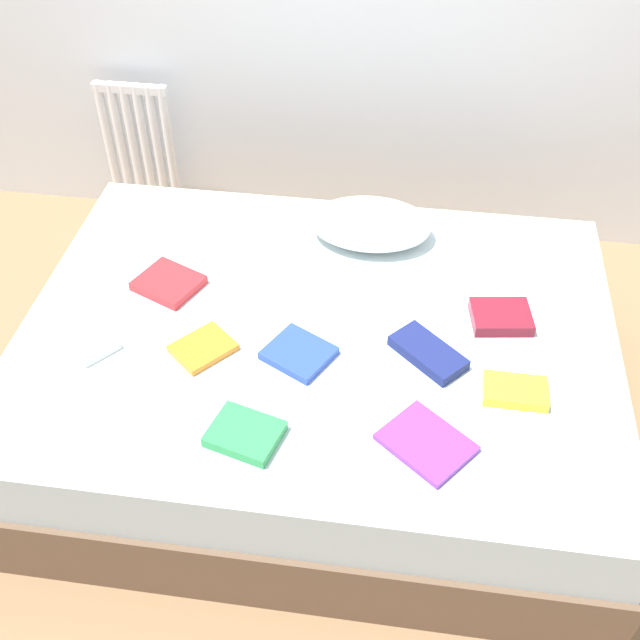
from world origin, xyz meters
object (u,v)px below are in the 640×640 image
(textbook_orange, at_px, (203,348))
(textbook_yellow, at_px, (515,391))
(textbook_purple, at_px, (426,443))
(textbook_navy, at_px, (428,353))
(bed, at_px, (318,377))
(textbook_white, at_px, (86,338))
(textbook_red, at_px, (169,283))
(textbook_maroon, at_px, (501,317))
(radiator, at_px, (139,144))
(pillow, at_px, (370,224))
(textbook_blue, at_px, (299,353))
(textbook_green, at_px, (245,434))

(textbook_orange, distance_m, textbook_yellow, 0.98)
(textbook_purple, distance_m, textbook_navy, 0.35)
(bed, height_order, textbook_white, textbook_white)
(textbook_red, bearing_deg, textbook_maroon, 23.26)
(radiator, distance_m, textbook_maroon, 1.96)
(radiator, height_order, textbook_navy, radiator)
(pillow, xyz_separation_m, textbook_maroon, (0.47, -0.40, -0.04))
(textbook_purple, height_order, textbook_orange, textbook_orange)
(textbook_maroon, bearing_deg, textbook_yellow, -92.40)
(pillow, bearing_deg, radiator, 148.88)
(textbook_yellow, relative_size, textbook_red, 0.93)
(bed, height_order, textbook_navy, textbook_navy)
(radiator, bearing_deg, textbook_red, -66.31)
(textbook_yellow, bearing_deg, textbook_maroon, 96.66)
(textbook_orange, bearing_deg, radiator, 67.00)
(radiator, height_order, textbook_maroon, radiator)
(textbook_blue, height_order, textbook_red, textbook_red)
(textbook_orange, relative_size, textbook_blue, 0.94)
(pillow, height_order, textbook_purple, pillow)
(textbook_maroon, bearing_deg, textbook_purple, -120.36)
(textbook_white, bearing_deg, textbook_yellow, 37.58)
(textbook_orange, distance_m, textbook_maroon, 0.99)
(radiator, relative_size, textbook_blue, 3.08)
(textbook_white, xyz_separation_m, textbook_blue, (0.69, 0.03, 0.00))
(textbook_white, height_order, textbook_blue, same)
(textbook_yellow, bearing_deg, textbook_green, -159.68)
(pillow, height_order, textbook_navy, pillow)
(textbook_purple, height_order, textbook_white, textbook_white)
(pillow, bearing_deg, textbook_yellow, -55.05)
(textbook_orange, bearing_deg, textbook_purple, -70.25)
(textbook_navy, distance_m, textbook_green, 0.64)
(textbook_navy, height_order, textbook_green, textbook_navy)
(pillow, height_order, textbook_white, pillow)
(textbook_white, bearing_deg, textbook_purple, 25.67)
(textbook_purple, distance_m, textbook_green, 0.52)
(textbook_blue, bearing_deg, textbook_yellow, 22.41)
(radiator, xyz_separation_m, textbook_red, (0.47, -1.08, 0.11))
(bed, height_order, textbook_yellow, textbook_yellow)
(textbook_white, xyz_separation_m, textbook_maroon, (1.33, 0.29, 0.01))
(textbook_navy, xyz_separation_m, textbook_white, (-1.10, -0.09, -0.01))
(textbook_yellow, bearing_deg, textbook_navy, 155.90)
(pillow, distance_m, textbook_white, 1.10)
(textbook_navy, relative_size, textbook_orange, 1.35)
(bed, xyz_separation_m, textbook_green, (-0.14, -0.49, 0.27))
(textbook_purple, bearing_deg, textbook_green, -136.38)
(textbook_white, relative_size, textbook_yellow, 1.10)
(textbook_red, bearing_deg, textbook_green, -32.48)
(radiator, height_order, textbook_green, radiator)
(textbook_purple, xyz_separation_m, textbook_blue, (-0.42, 0.30, 0.00))
(textbook_blue, xyz_separation_m, textbook_green, (-0.10, -0.34, 0.00))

